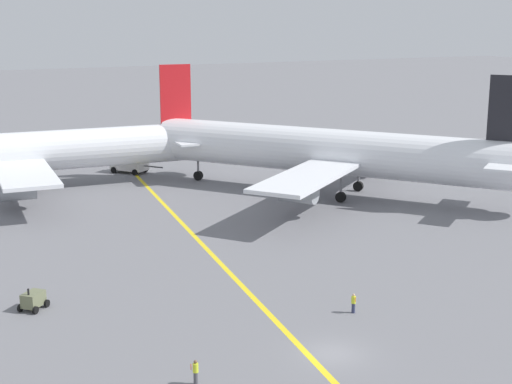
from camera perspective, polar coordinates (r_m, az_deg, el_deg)
name	(u,v)px	position (r m, az deg, el deg)	size (l,w,h in m)	color
ground_plane	(333,354)	(52.60, 5.88, -12.14)	(600.00, 600.00, 0.00)	slate
taxiway_stripe	(261,306)	(60.35, 0.37, -8.64)	(0.50, 120.00, 0.01)	yellow
airliner_being_pushed	(329,152)	(96.56, 5.56, 3.05)	(38.73, 45.70, 16.03)	white
pushback_tug	(128,164)	(112.08, -9.68, 2.11)	(6.18, 7.62, 3.00)	white
gse_gpu_cart_small	(33,300)	(61.89, -16.58, -7.86)	(2.62, 2.61, 1.90)	#666B4C
ground_crew_wing_walker_right	(196,372)	(48.19, -4.62, -13.47)	(0.50, 0.36, 1.64)	#4C4C51
ground_crew_ramp_agent_by_cones	(353,303)	(59.18, 7.43, -8.37)	(0.36, 0.50, 1.57)	#2D3351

